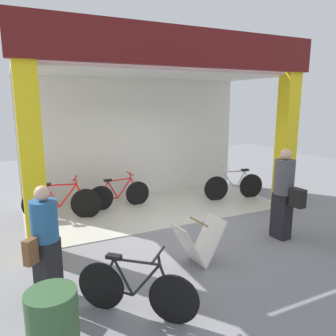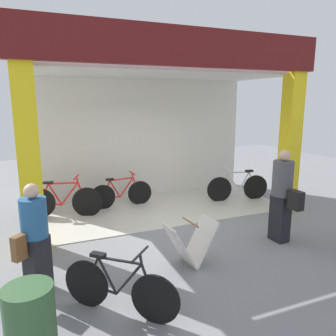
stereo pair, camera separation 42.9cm
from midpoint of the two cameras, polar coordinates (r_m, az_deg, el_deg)
ground_plane at (r=7.07m, az=0.56°, el=-10.15°), size 20.02×20.02×0.00m
shop_facade at (r=7.88m, az=-4.04°, el=8.11°), size 6.21×2.91×3.97m
bicycle_inside_0 at (r=7.81m, az=-19.54°, el=-5.74°), size 1.67×0.64×0.96m
bicycle_inside_1 at (r=8.24m, az=-9.94°, el=-4.57°), size 1.58×0.43×0.87m
bicycle_inside_2 at (r=8.96m, az=10.09°, el=-3.09°), size 1.67×0.46×0.93m
bicycle_parked_0 at (r=4.34m, az=-8.64°, el=-20.24°), size 1.19×1.11×0.87m
sandwich_board_sign at (r=5.45m, az=2.99°, el=-12.84°), size 0.87×0.54×0.75m
pedestrian_0 at (r=4.84m, az=-23.05°, el=-11.59°), size 0.55×0.55×1.55m
pedestrian_1 at (r=6.53m, az=17.80°, el=-4.10°), size 0.40×0.67×1.76m
trash_bin at (r=3.84m, az=-22.67°, el=-24.60°), size 0.50×0.50×0.83m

